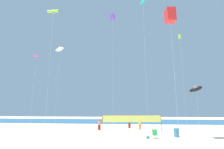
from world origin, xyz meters
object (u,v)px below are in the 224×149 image
object	(u,v)px
beach_handbag	(148,137)
kite_lime_tube	(53,12)
volleyball_net	(132,119)
kite_black_inflatable	(196,89)
kite_lime_box	(180,37)
kite_magenta_diamond	(36,56)
beachgoer_coral_shirt	(99,124)
kite_white_inflatable	(60,49)
kite_cyan_inflatable	(143,1)
beachgoer_teal_shirt	(129,122)
trash_barrel	(176,133)
beachgoer_mustard_shirt	(140,123)
kite_red_box	(170,15)
kite_violet_box	(113,17)
folding_beach_chair	(155,134)

from	to	relation	value
beach_handbag	kite_lime_tube	distance (m)	22.14
volleyball_net	kite_black_inflatable	world-z (taller)	kite_black_inflatable
kite_lime_tube	kite_lime_box	size ratio (longest dim) A/B	0.96
kite_magenta_diamond	kite_black_inflatable	bearing A→B (deg)	8.73
beachgoer_coral_shirt	kite_magenta_diamond	distance (m)	15.77
volleyball_net	kite_white_inflatable	world-z (taller)	kite_white_inflatable
beach_handbag	kite_white_inflatable	bearing A→B (deg)	139.57
kite_lime_tube	kite_cyan_inflatable	xyz separation A→B (m)	(13.58, 0.96, 1.43)
beachgoer_teal_shirt	trash_barrel	xyz separation A→B (m)	(5.31, -8.94, -0.44)
beachgoer_coral_shirt	volleyball_net	size ratio (longest dim) A/B	0.20
beachgoer_coral_shirt	kite_lime_box	size ratio (longest dim) A/B	0.09
beach_handbag	kite_magenta_diamond	distance (m)	22.64
beach_handbag	kite_white_inflatable	distance (m)	26.27
kite_lime_tube	kite_lime_box	xyz separation A→B (m)	(21.97, 13.21, 0.52)
beachgoer_coral_shirt	kite_lime_box	distance (m)	24.90
beach_handbag	kite_cyan_inflatable	world-z (taller)	kite_cyan_inflatable
kite_magenta_diamond	kite_lime_tube	bearing A→B (deg)	-41.76
kite_lime_tube	kite_white_inflatable	xyz separation A→B (m)	(-3.16, 10.28, -2.25)
beachgoer_mustard_shirt	beach_handbag	world-z (taller)	beachgoer_mustard_shirt
beachgoer_coral_shirt	kite_lime_tube	xyz separation A→B (m)	(-6.67, -3.76, 16.69)
trash_barrel	kite_lime_box	size ratio (longest dim) A/B	0.05
kite_cyan_inflatable	kite_red_box	bearing A→B (deg)	-65.11
kite_violet_box	kite_magenta_diamond	bearing A→B (deg)	-155.97
beach_handbag	kite_black_inflatable	size ratio (longest dim) A/B	0.04
folding_beach_chair	beachgoer_coral_shirt	bearing A→B (deg)	108.55
beachgoer_coral_shirt	folding_beach_chair	xyz separation A→B (m)	(7.28, -6.91, -0.39)
trash_barrel	kite_magenta_diamond	xyz separation A→B (m)	(-20.97, 6.23, 11.46)
folding_beach_chair	kite_black_inflatable	bearing A→B (deg)	25.17
trash_barrel	beach_handbag	distance (m)	3.58
beach_handbag	kite_violet_box	world-z (taller)	kite_violet_box
kite_lime_box	kite_cyan_inflatable	distance (m)	14.88
folding_beach_chair	kite_lime_box	size ratio (longest dim) A/B	0.05
kite_cyan_inflatable	beachgoer_teal_shirt	bearing A→B (deg)	113.08
beachgoer_teal_shirt	kite_red_box	distance (m)	17.49
kite_black_inflatable	kite_cyan_inflatable	bearing A→B (deg)	-140.84
beachgoer_teal_shirt	kite_cyan_inflatable	world-z (taller)	kite_cyan_inflatable
trash_barrel	kite_magenta_diamond	size ratio (longest dim) A/B	0.08
beachgoer_coral_shirt	folding_beach_chair	bearing A→B (deg)	-144.19
volleyball_net	kite_cyan_inflatable	size ratio (longest dim) A/B	0.42
kite_violet_box	kite_cyan_inflatable	bearing A→B (deg)	-57.52
kite_red_box	kite_cyan_inflatable	world-z (taller)	kite_cyan_inflatable
beachgoer_teal_shirt	kite_violet_box	bearing A→B (deg)	84.37
beachgoer_coral_shirt	trash_barrel	bearing A→B (deg)	-131.97
beachgoer_mustard_shirt	folding_beach_chair	xyz separation A→B (m)	(1.25, -7.96, -0.47)
volleyball_net	kite_white_inflatable	bearing A→B (deg)	150.81
kite_cyan_inflatable	folding_beach_chair	bearing A→B (deg)	-84.84
kite_magenta_diamond	volleyball_net	bearing A→B (deg)	-7.06
kite_violet_box	beachgoer_teal_shirt	bearing A→B (deg)	-43.37
kite_red_box	kite_lime_tube	xyz separation A→B (m)	(-16.09, 4.45, 4.19)
beachgoer_teal_shirt	beachgoer_coral_shirt	bearing A→B (deg)	162.03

